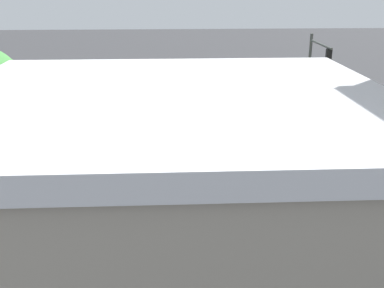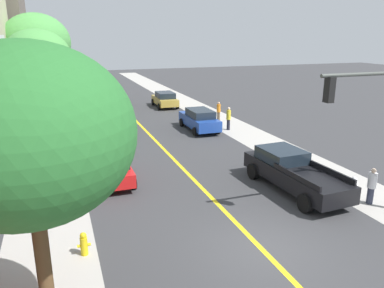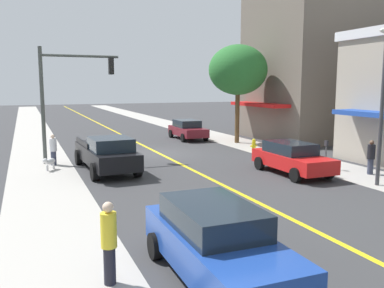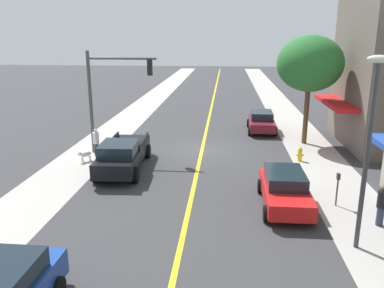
# 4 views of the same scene
# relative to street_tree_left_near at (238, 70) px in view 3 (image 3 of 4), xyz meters

# --- Properties ---
(ground_plane) EXTENTS (140.00, 140.00, 0.00)m
(ground_plane) POSITION_rel_street_tree_left_near_xyz_m (6.70, 2.27, -5.21)
(ground_plane) COLOR #38383A
(sidewalk_left) EXTENTS (3.10, 126.00, 0.01)m
(sidewalk_left) POSITION_rel_street_tree_left_near_xyz_m (-0.17, 2.27, -5.20)
(sidewalk_left) COLOR #ADA8A0
(sidewalk_left) RESTS_ON ground
(sidewalk_right) EXTENTS (3.10, 126.00, 0.01)m
(sidewalk_right) POSITION_rel_street_tree_left_near_xyz_m (13.57, 2.27, -5.20)
(sidewalk_right) COLOR #ADA8A0
(sidewalk_right) RESTS_ON ground
(road_centerline_stripe) EXTENTS (0.20, 126.00, 0.00)m
(road_centerline_stripe) POSITION_rel_street_tree_left_near_xyz_m (6.70, 2.27, -5.21)
(road_centerline_stripe) COLOR yellow
(road_centerline_stripe) RESTS_ON ground
(tan_rowhouse) EXTENTS (10.21, 8.45, 15.36)m
(tan_rowhouse) POSITION_rel_street_tree_left_near_xyz_m (-6.81, -0.07, 2.48)
(tan_rowhouse) COLOR #665B51
(tan_rowhouse) RESTS_ON ground
(street_tree_left_near) EXTENTS (4.17, 4.17, 7.00)m
(street_tree_left_near) POSITION_rel_street_tree_left_near_xyz_m (0.00, 0.00, 0.00)
(street_tree_left_near) COLOR brown
(street_tree_left_near) RESTS_ON ground
(fire_hydrant) EXTENTS (0.44, 0.24, 0.82)m
(fire_hydrant) POSITION_rel_street_tree_left_near_xyz_m (0.97, 3.99, -4.80)
(fire_hydrant) COLOR yellow
(fire_hydrant) RESTS_ON ground
(parking_meter) EXTENTS (0.12, 0.18, 1.44)m
(parking_meter) POSITION_rel_street_tree_left_near_xyz_m (0.53, 10.12, -4.27)
(parking_meter) COLOR #4C4C51
(parking_meter) RESTS_ON ground
(traffic_light_mast) EXTENTS (4.14, 0.32, 6.12)m
(traffic_light_mast) POSITION_rel_street_tree_left_near_xyz_m (12.08, 3.27, -1.16)
(traffic_light_mast) COLOR #474C47
(traffic_light_mast) RESTS_ON ground
(street_lamp) EXTENTS (0.70, 0.36, 6.40)m
(street_lamp) POSITION_rel_street_tree_left_near_xyz_m (0.74, 13.55, -1.25)
(street_lamp) COLOR #38383D
(street_lamp) RESTS_ON ground
(red_sedan_left_curb) EXTENTS (1.99, 4.40, 1.49)m
(red_sedan_left_curb) POSITION_rel_street_tree_left_near_xyz_m (2.73, 10.34, -4.43)
(red_sedan_left_curb) COLOR red
(red_sedan_left_curb) RESTS_ON ground
(blue_sedan_right_curb) EXTENTS (2.04, 4.75, 1.63)m
(blue_sedan_right_curb) POSITION_rel_street_tree_left_near_xyz_m (10.62, 18.56, -4.36)
(blue_sedan_right_curb) COLOR #1E429E
(blue_sedan_right_curb) RESTS_ON ground
(maroon_sedan_left_curb) EXTENTS (2.08, 4.33, 1.48)m
(maroon_sedan_left_curb) POSITION_rel_street_tree_left_near_xyz_m (2.59, -3.20, -4.43)
(maroon_sedan_left_curb) COLOR maroon
(maroon_sedan_left_curb) RESTS_ON ground
(black_pickup_truck) EXTENTS (2.44, 6.07, 1.74)m
(black_pickup_truck) POSITION_rel_street_tree_left_near_xyz_m (10.64, 6.40, -4.32)
(black_pickup_truck) COLOR black
(black_pickup_truck) RESTS_ON ground
(pedestrian_white_shirt) EXTENTS (0.37, 0.37, 1.62)m
(pedestrian_white_shirt) POSITION_rel_street_tree_left_near_xyz_m (12.93, 3.89, -4.36)
(pedestrian_white_shirt) COLOR #33384C
(pedestrian_white_shirt) RESTS_ON ground
(pedestrian_black_shirt) EXTENTS (0.35, 0.35, 1.61)m
(pedestrian_black_shirt) POSITION_rel_street_tree_left_near_xyz_m (-0.63, 11.83, -4.36)
(pedestrian_black_shirt) COLOR #33384C
(pedestrian_black_shirt) RESTS_ON ground
(pedestrian_yellow_shirt) EXTENTS (0.33, 0.33, 1.78)m
(pedestrian_yellow_shirt) POSITION_rel_street_tree_left_near_xyz_m (12.75, 17.90, -4.26)
(pedestrian_yellow_shirt) COLOR black
(pedestrian_yellow_shirt) RESTS_ON ground
(small_dog) EXTENTS (0.71, 0.78, 0.64)m
(small_dog) POSITION_rel_street_tree_left_near_xyz_m (13.21, 5.13, -4.78)
(small_dog) COLOR silver
(small_dog) RESTS_ON ground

